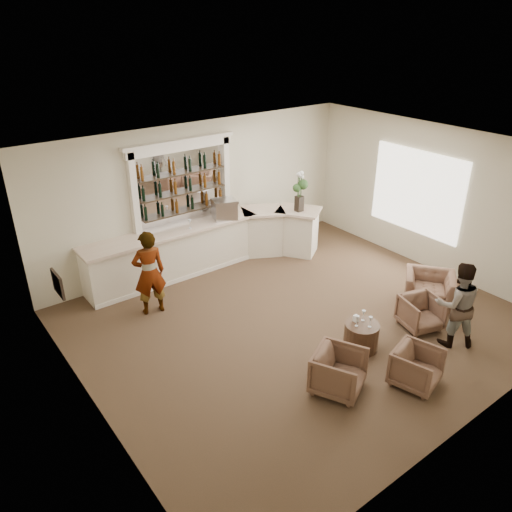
{
  "coord_description": "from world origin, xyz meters",
  "views": [
    {
      "loc": [
        -5.57,
        -6.0,
        5.43
      ],
      "look_at": [
        -0.36,
        0.9,
        1.18
      ],
      "focal_mm": 35.0,
      "sensor_mm": 36.0,
      "label": 1
    }
  ],
  "objects_px": {
    "armchair_far": "(429,288)",
    "flower_vase": "(300,189)",
    "armchair_left": "(339,372)",
    "armchair_right": "(421,313)",
    "armchair_center": "(417,367)",
    "espresso_machine": "(224,209)",
    "bar_counter": "(208,245)",
    "sommelier": "(149,273)",
    "guest": "(457,305)",
    "cocktail_table": "(361,336)"
  },
  "relations": [
    {
      "from": "armchair_center",
      "to": "espresso_machine",
      "type": "relative_size",
      "value": 1.39
    },
    {
      "from": "armchair_right",
      "to": "flower_vase",
      "type": "relative_size",
      "value": 0.71
    },
    {
      "from": "armchair_right",
      "to": "flower_vase",
      "type": "distance_m",
      "value": 4.07
    },
    {
      "from": "armchair_far",
      "to": "espresso_machine",
      "type": "distance_m",
      "value": 4.76
    },
    {
      "from": "armchair_right",
      "to": "cocktail_table",
      "type": "bearing_deg",
      "value": -172.85
    },
    {
      "from": "armchair_left",
      "to": "armchair_far",
      "type": "xyz_separation_m",
      "value": [
        3.44,
        0.79,
        -0.04
      ]
    },
    {
      "from": "armchair_center",
      "to": "armchair_left",
      "type": "bearing_deg",
      "value": 133.56
    },
    {
      "from": "armchair_far",
      "to": "flower_vase",
      "type": "distance_m",
      "value": 3.67
    },
    {
      "from": "cocktail_table",
      "to": "guest",
      "type": "relative_size",
      "value": 0.38
    },
    {
      "from": "armchair_left",
      "to": "bar_counter",
      "type": "bearing_deg",
      "value": 55.72
    },
    {
      "from": "armchair_right",
      "to": "espresso_machine",
      "type": "xyz_separation_m",
      "value": [
        -1.41,
        4.5,
        1.05
      ]
    },
    {
      "from": "armchair_right",
      "to": "flower_vase",
      "type": "bearing_deg",
      "value": 102.48
    },
    {
      "from": "armchair_far",
      "to": "sommelier",
      "type": "bearing_deg",
      "value": -160.15
    },
    {
      "from": "bar_counter",
      "to": "armchair_center",
      "type": "distance_m",
      "value": 5.5
    },
    {
      "from": "armchair_left",
      "to": "armchair_right",
      "type": "height_order",
      "value": "armchair_left"
    },
    {
      "from": "armchair_center",
      "to": "espresso_machine",
      "type": "xyz_separation_m",
      "value": [
        -0.0,
        5.45,
        1.04
      ]
    },
    {
      "from": "armchair_left",
      "to": "armchair_center",
      "type": "relative_size",
      "value": 1.09
    },
    {
      "from": "guest",
      "to": "flower_vase",
      "type": "xyz_separation_m",
      "value": [
        0.23,
        4.47,
        0.89
      ]
    },
    {
      "from": "espresso_machine",
      "to": "sommelier",
      "type": "bearing_deg",
      "value": -141.47
    },
    {
      "from": "armchair_center",
      "to": "espresso_machine",
      "type": "height_order",
      "value": "espresso_machine"
    },
    {
      "from": "bar_counter",
      "to": "guest",
      "type": "bearing_deg",
      "value": -69.61
    },
    {
      "from": "armchair_center",
      "to": "armchair_far",
      "type": "relative_size",
      "value": 0.74
    },
    {
      "from": "guest",
      "to": "espresso_machine",
      "type": "distance_m",
      "value": 5.37
    },
    {
      "from": "bar_counter",
      "to": "guest",
      "type": "height_order",
      "value": "guest"
    },
    {
      "from": "cocktail_table",
      "to": "guest",
      "type": "bearing_deg",
      "value": -31.43
    },
    {
      "from": "sommelier",
      "to": "guest",
      "type": "relative_size",
      "value": 1.08
    },
    {
      "from": "cocktail_table",
      "to": "flower_vase",
      "type": "distance_m",
      "value": 4.21
    },
    {
      "from": "armchair_left",
      "to": "armchair_right",
      "type": "distance_m",
      "value": 2.52
    },
    {
      "from": "armchair_far",
      "to": "cocktail_table",
      "type": "bearing_deg",
      "value": -120.64
    },
    {
      "from": "armchair_left",
      "to": "espresso_machine",
      "type": "bearing_deg",
      "value": 50.29
    },
    {
      "from": "sommelier",
      "to": "guest",
      "type": "distance_m",
      "value": 5.71
    },
    {
      "from": "sommelier",
      "to": "armchair_far",
      "type": "relative_size",
      "value": 1.8
    },
    {
      "from": "bar_counter",
      "to": "cocktail_table",
      "type": "relative_size",
      "value": 9.37
    },
    {
      "from": "cocktail_table",
      "to": "guest",
      "type": "distance_m",
      "value": 1.77
    },
    {
      "from": "armchair_left",
      "to": "armchair_center",
      "type": "xyz_separation_m",
      "value": [
        1.1,
        -0.65,
        -0.03
      ]
    },
    {
      "from": "guest",
      "to": "armchair_center",
      "type": "relative_size",
      "value": 2.25
    },
    {
      "from": "bar_counter",
      "to": "flower_vase",
      "type": "bearing_deg",
      "value": -17.89
    },
    {
      "from": "flower_vase",
      "to": "sommelier",
      "type": "bearing_deg",
      "value": -176.56
    },
    {
      "from": "guest",
      "to": "armchair_center",
      "type": "distance_m",
      "value": 1.56
    },
    {
      "from": "armchair_far",
      "to": "espresso_machine",
      "type": "bearing_deg",
      "value": 173.26
    },
    {
      "from": "armchair_center",
      "to": "armchair_right",
      "type": "height_order",
      "value": "armchair_center"
    },
    {
      "from": "bar_counter",
      "to": "sommelier",
      "type": "relative_size",
      "value": 3.28
    },
    {
      "from": "cocktail_table",
      "to": "flower_vase",
      "type": "relative_size",
      "value": 0.62
    },
    {
      "from": "sommelier",
      "to": "flower_vase",
      "type": "bearing_deg",
      "value": -165.71
    },
    {
      "from": "guest",
      "to": "espresso_machine",
      "type": "relative_size",
      "value": 3.13
    },
    {
      "from": "armchair_left",
      "to": "armchair_far",
      "type": "height_order",
      "value": "armchair_left"
    },
    {
      "from": "bar_counter",
      "to": "armchair_right",
      "type": "distance_m",
      "value": 4.9
    },
    {
      "from": "cocktail_table",
      "to": "bar_counter",
      "type": "bearing_deg",
      "value": 96.48
    },
    {
      "from": "guest",
      "to": "armchair_far",
      "type": "relative_size",
      "value": 1.66
    },
    {
      "from": "bar_counter",
      "to": "armchair_right",
      "type": "bearing_deg",
      "value": -67.44
    }
  ]
}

